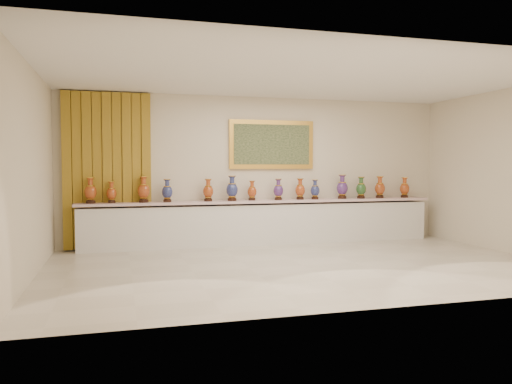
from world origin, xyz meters
TOP-DOWN VIEW (x-y plane):
  - ground at (0.00, 0.00)m, footprint 8.00×8.00m
  - room at (-2.51, 2.44)m, footprint 8.00×8.00m
  - counter at (0.00, 2.27)m, footprint 7.28×0.48m
  - vase_0 at (-3.33, 2.25)m, footprint 0.28×0.28m
  - vase_1 at (-2.96, 2.27)m, footprint 0.20×0.20m
  - vase_2 at (-2.37, 2.27)m, footprint 0.26×0.26m
  - vase_3 at (-1.93, 2.25)m, footprint 0.25×0.25m
  - vase_4 at (-1.13, 2.27)m, footprint 0.22×0.22m
  - vase_5 at (-0.66, 2.22)m, footprint 0.27×0.27m
  - vase_6 at (-0.24, 2.29)m, footprint 0.24×0.24m
  - vase_7 at (0.31, 2.24)m, footprint 0.26×0.26m
  - vase_8 at (0.78, 2.24)m, footprint 0.26×0.26m
  - vase_9 at (1.10, 2.23)m, footprint 0.22×0.22m
  - vase_10 at (1.74, 2.26)m, footprint 0.31×0.31m
  - vase_11 at (2.16, 2.23)m, footprint 0.26×0.26m
  - vase_12 at (2.62, 2.25)m, footprint 0.28×0.28m
  - vase_13 at (3.21, 2.23)m, footprint 0.21×0.21m
  - label_card at (-1.41, 2.13)m, footprint 0.10×0.06m

SIDE VIEW (x-z plane):
  - ground at x=0.00m, z-range 0.00..0.00m
  - counter at x=0.00m, z-range -0.01..0.89m
  - label_card at x=-1.41m, z-range 0.90..0.90m
  - vase_6 at x=-0.24m, z-range 0.88..1.27m
  - vase_1 at x=-2.96m, z-range 0.88..1.28m
  - vase_9 at x=1.10m, z-range 0.88..1.29m
  - vase_7 at x=0.31m, z-range 0.88..1.31m
  - vase_8 at x=0.78m, z-range 0.88..1.31m
  - vase_4 at x=-1.13m, z-range 0.88..1.31m
  - vase_3 at x=-1.93m, z-range 0.88..1.32m
  - vase_13 at x=3.21m, z-range 0.88..1.32m
  - vase_11 at x=2.16m, z-range 0.88..1.34m
  - vase_12 at x=2.62m, z-range 0.88..1.34m
  - vase_0 at x=-3.33m, z-range 0.88..1.35m
  - vase_2 at x=-2.37m, z-range 0.87..1.37m
  - vase_5 at x=-0.66m, z-range 0.87..1.37m
  - vase_10 at x=1.74m, z-range 0.87..1.38m
  - room at x=-2.51m, z-range -2.41..5.59m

